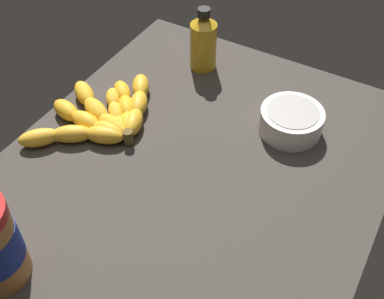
{
  "coord_description": "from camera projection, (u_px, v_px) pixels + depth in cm",
  "views": [
    {
      "loc": [
        -51.88,
        -30.34,
        68.21
      ],
      "look_at": [
        0.15,
        -0.33,
        5.61
      ],
      "focal_mm": 44.73,
      "sensor_mm": 36.0,
      "label": 1
    }
  ],
  "objects": [
    {
      "name": "banana_bunch",
      "position": [
        104.0,
        115.0,
        0.99
      ],
      "size": [
        31.67,
        21.82,
        3.7
      ],
      "color": "gold",
      "rests_on": "ground_plane"
    },
    {
      "name": "small_bowl",
      "position": [
        291.0,
        121.0,
        0.96
      ],
      "size": [
        12.76,
        12.76,
        5.24
      ],
      "color": "silver",
      "rests_on": "ground_plane"
    },
    {
      "name": "ground_plane",
      "position": [
        190.0,
        175.0,
        0.92
      ],
      "size": [
        84.83,
        69.23,
        3.05
      ],
      "primitive_type": "cube",
      "color": "#38332D"
    },
    {
      "name": "honey_bottle",
      "position": [
        203.0,
        42.0,
        1.09
      ],
      "size": [
        6.1,
        6.1,
        15.13
      ],
      "color": "gold",
      "rests_on": "ground_plane"
    }
  ]
}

